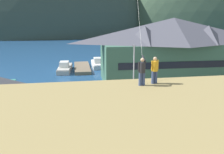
{
  "coord_description": "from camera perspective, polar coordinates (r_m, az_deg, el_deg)",
  "views": [
    {
      "loc": [
        -5.03,
        -20.7,
        11.85
      ],
      "look_at": [
        -0.4,
        9.0,
        4.07
      ],
      "focal_mm": 40.2,
      "sensor_mm": 36.0,
      "label": 1
    }
  ],
  "objects": [
    {
      "name": "ground_plane",
      "position": [
        24.38,
        4.32,
        -14.61
      ],
      "size": [
        600.0,
        600.0,
        0.0
      ],
      "primitive_type": "plane",
      "color": "#66604C"
    },
    {
      "name": "parking_lot_pad",
      "position": [
        28.72,
        2.04,
        -9.75
      ],
      "size": [
        40.0,
        20.0,
        0.1
      ],
      "primitive_type": "cube",
      "color": "gray",
      "rests_on": "ground"
    },
    {
      "name": "bay_water",
      "position": [
        81.72,
        -5.27,
        6.13
      ],
      "size": [
        360.0,
        84.0,
        0.03
      ],
      "primitive_type": "cube",
      "color": "navy",
      "rests_on": "ground"
    },
    {
      "name": "far_hill_east_peak",
      "position": [
        141.43,
        -16.27,
        9.14
      ],
      "size": [
        116.27,
        54.41,
        88.46
      ],
      "primitive_type": "ellipsoid",
      "color": "#2D3D33",
      "rests_on": "ground"
    },
    {
      "name": "far_hill_center_saddle",
      "position": [
        158.86,
        21.86,
        9.21
      ],
      "size": [
        101.4,
        52.53,
        88.79
      ],
      "primitive_type": "ellipsoid",
      "color": "#334733",
      "rests_on": "ground"
    },
    {
      "name": "harbor_lodge",
      "position": [
        45.36,
        13.64,
        6.47
      ],
      "size": [
        26.13,
        10.7,
        10.95
      ],
      "color": "#38604C",
      "rests_on": "ground"
    },
    {
      "name": "storage_shed_waterside",
      "position": [
        45.25,
        1.9,
        2.43
      ],
      "size": [
        5.79,
        5.18,
        4.6
      ],
      "color": "#756B5B",
      "rests_on": "ground"
    },
    {
      "name": "wharf_dock",
      "position": [
        53.87,
        -6.81,
        2.09
      ],
      "size": [
        3.2,
        10.68,
        0.7
      ],
      "color": "#70604C",
      "rests_on": "ground"
    },
    {
      "name": "moored_boat_wharfside",
      "position": [
        52.53,
        -10.69,
        2.03
      ],
      "size": [
        3.11,
        7.91,
        2.16
      ],
      "color": "#A8A399",
      "rests_on": "ground"
    },
    {
      "name": "moored_boat_outer_mooring",
      "position": [
        56.0,
        -3.34,
        3.03
      ],
      "size": [
        2.3,
        7.12,
        2.16
      ],
      "color": "silver",
      "rests_on": "ground"
    },
    {
      "name": "parked_car_mid_row_near",
      "position": [
        28.45,
        -13.75,
        -8.2
      ],
      "size": [
        4.22,
        2.09,
        1.82
      ],
      "color": "black",
      "rests_on": "parking_lot_pad"
    },
    {
      "name": "parked_car_back_row_left",
      "position": [
        23.71,
        5.46,
        -12.61
      ],
      "size": [
        4.26,
        2.17,
        1.82
      ],
      "color": "#236633",
      "rests_on": "parking_lot_pad"
    },
    {
      "name": "parking_light_pole",
      "position": [
        33.03,
        4.95,
        1.57
      ],
      "size": [
        0.24,
        0.78,
        7.66
      ],
      "color": "#ADADB2",
      "rests_on": "parking_lot_pad"
    },
    {
      "name": "person_kite_flyer",
      "position": [
        15.65,
        6.84,
        1.47
      ],
      "size": [
        0.52,
        0.68,
        1.86
      ],
      "color": "#384770",
      "rests_on": "grassy_hill_foreground"
    },
    {
      "name": "person_companion",
      "position": [
        16.19,
        9.68,
        1.74
      ],
      "size": [
        0.53,
        0.4,
        1.74
      ],
      "color": "#384770",
      "rests_on": "grassy_hill_foreground"
    }
  ]
}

